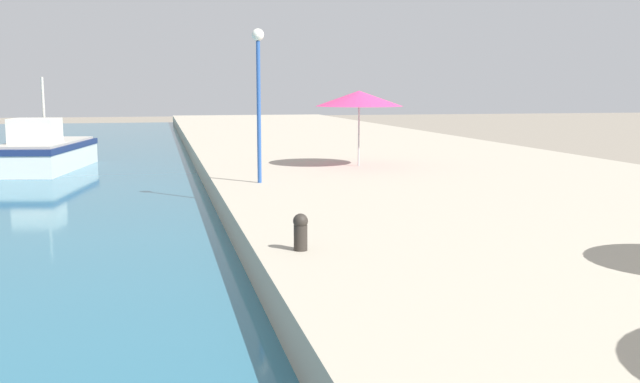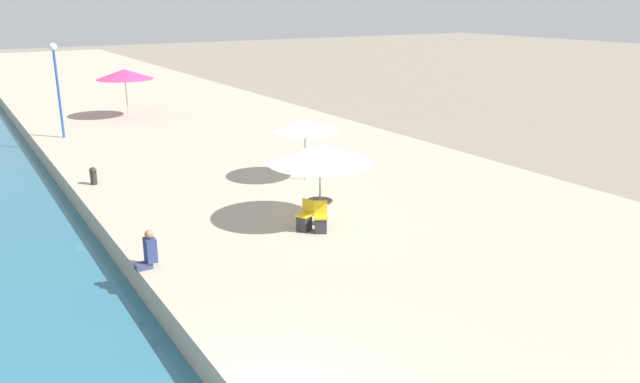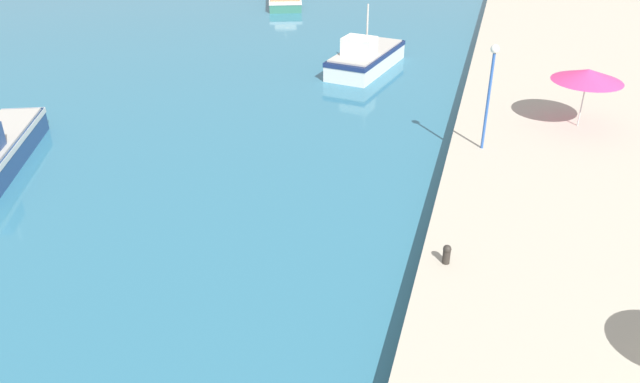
% 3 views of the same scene
% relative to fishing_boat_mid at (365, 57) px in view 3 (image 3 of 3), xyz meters
% --- Properties ---
extents(water_basin, '(56.00, 90.00, 0.04)m').
position_rel_fishing_boat_mid_xyz_m(water_basin, '(-21.56, 0.31, -0.82)').
color(water_basin, '#2D6B84').
rests_on(water_basin, ground_plane).
extents(quay_promenade, '(16.00, 90.00, 0.76)m').
position_rel_fishing_boat_mid_xyz_m(quay_promenade, '(14.44, 0.31, -0.46)').
color(quay_promenade, '#B2A893').
rests_on(quay_promenade, ground_plane).
extents(fishing_boat_mid, '(3.88, 7.34, 4.05)m').
position_rel_fishing_boat_mid_xyz_m(fishing_boat_mid, '(0.00, 0.00, 0.00)').
color(fishing_boat_mid, silver).
rests_on(fishing_boat_mid, water_basin).
extents(cafe_umbrella_striped, '(3.19, 3.19, 2.74)m').
position_rel_fishing_boat_mid_xyz_m(cafe_umbrella_striped, '(12.01, -7.95, 2.38)').
color(cafe_umbrella_striped, '#B7B7B7').
rests_on(cafe_umbrella_striped, quay_promenade).
extents(mooring_bollard, '(0.26, 0.26, 0.65)m').
position_rel_fishing_boat_mid_xyz_m(mooring_bollard, '(7.24, -21.05, 0.27)').
color(mooring_bollard, '#2D2823').
rests_on(mooring_bollard, quay_promenade).
extents(lamppost, '(0.36, 0.36, 4.56)m').
position_rel_fishing_boat_mid_xyz_m(lamppost, '(7.81, -11.82, 3.01)').
color(lamppost, '#28519E').
rests_on(lamppost, quay_promenade).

